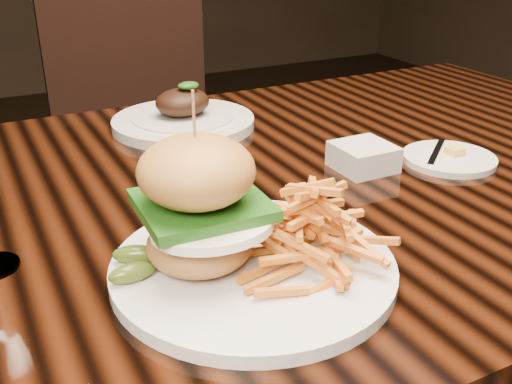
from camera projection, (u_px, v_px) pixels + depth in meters
name	position (u px, v px, depth m)	size (l,w,h in m)	color
dining_table	(251.00, 228.00, 0.90)	(1.60, 0.90, 0.75)	black
burger_plate	(252.00, 227.00, 0.62)	(0.30, 0.30, 0.20)	silver
side_saucer	(449.00, 158.00, 0.93)	(0.14, 0.14, 0.02)	silver
ramekin	(363.00, 157.00, 0.90)	(0.08, 0.08, 0.04)	silver
far_dish	(183.00, 118.00, 1.08)	(0.26, 0.26, 0.09)	silver
chair_far	(141.00, 131.00, 1.71)	(0.49, 0.49, 0.95)	black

